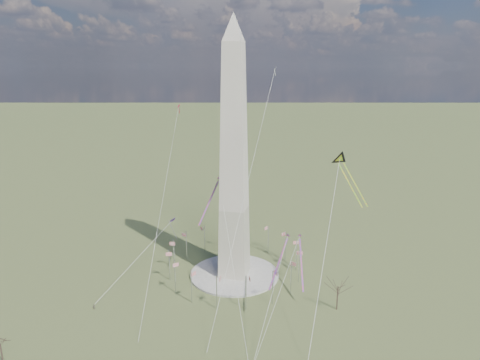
% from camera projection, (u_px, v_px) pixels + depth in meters
% --- Properties ---
extents(ground, '(2000.00, 2000.00, 0.00)m').
position_uv_depth(ground, '(234.00, 275.00, 174.36)').
color(ground, '#43562B').
rests_on(ground, ground).
extents(plaza, '(36.00, 36.00, 0.80)m').
position_uv_depth(plaza, '(234.00, 274.00, 174.26)').
color(plaza, beige).
rests_on(plaza, ground).
extents(washington_monument, '(15.56, 15.56, 100.00)m').
position_uv_depth(washington_monument, '(234.00, 160.00, 162.01)').
color(washington_monument, '#A8A58D').
rests_on(washington_monument, plaza).
extents(flagpole_ring, '(54.40, 54.40, 13.00)m').
position_uv_depth(flagpole_ring, '(234.00, 259.00, 172.49)').
color(flagpole_ring, silver).
rests_on(flagpole_ring, ground).
extents(tree_near, '(7.62, 7.62, 13.34)m').
position_uv_depth(tree_near, '(338.00, 285.00, 147.21)').
color(tree_near, '#4C362E').
rests_on(tree_near, ground).
extents(tree_far, '(5.39, 5.39, 9.43)m').
position_uv_depth(tree_far, '(0.00, 342.00, 121.02)').
color(tree_far, '#4C362E').
rests_on(tree_far, ground).
extents(person_west, '(0.90, 0.71, 1.82)m').
position_uv_depth(person_west, '(94.00, 307.00, 149.69)').
color(person_west, gray).
rests_on(person_west, ground).
extents(kite_delta_black, '(14.60, 19.72, 16.78)m').
position_uv_depth(kite_delta_black, '(341.00, 162.00, 160.63)').
color(kite_delta_black, black).
rests_on(kite_delta_black, ground).
extents(kite_diamond_purple, '(2.91, 3.59, 10.49)m').
position_uv_depth(kite_diamond_purple, '(172.00, 222.00, 185.98)').
color(kite_diamond_purple, '#3F1C7E').
rests_on(kite_diamond_purple, ground).
extents(kite_streamer_left, '(4.82, 18.60, 12.87)m').
position_uv_depth(kite_streamer_left, '(281.00, 255.00, 145.04)').
color(kite_streamer_left, '#FF4928').
rests_on(kite_streamer_left, ground).
extents(kite_streamer_mid, '(3.60, 20.68, 14.21)m').
position_uv_depth(kite_streamer_mid, '(212.00, 195.00, 168.82)').
color(kite_streamer_mid, '#FF4928').
rests_on(kite_streamer_mid, ground).
extents(kite_streamer_right, '(4.84, 20.60, 14.22)m').
position_uv_depth(kite_streamer_right, '(301.00, 255.00, 162.47)').
color(kite_streamer_right, '#FF4928').
rests_on(kite_streamer_right, ground).
extents(kite_small_red, '(1.75, 1.53, 4.54)m').
position_uv_depth(kite_small_red, '(179.00, 107.00, 203.08)').
color(kite_small_red, red).
rests_on(kite_small_red, ground).
extents(kite_small_white, '(1.04, 1.71, 3.96)m').
position_uv_depth(kite_small_white, '(275.00, 70.00, 200.52)').
color(kite_small_white, white).
rests_on(kite_small_white, ground).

